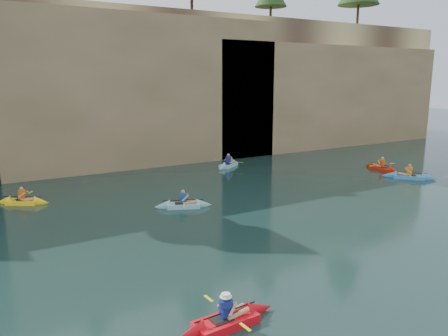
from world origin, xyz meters
TOP-DOWN VIEW (x-y plane):
  - ground at (0.00, 0.00)m, footprint 160.00×160.00m
  - cliff at (0.00, 30.00)m, footprint 70.00×16.00m
  - cliff_slab_center at (2.00, 22.60)m, footprint 24.00×2.40m
  - cliff_slab_east at (22.00, 22.60)m, footprint 26.00×2.40m
  - sea_cave_center at (-4.00, 21.95)m, footprint 3.50×1.00m
  - sea_cave_east at (10.00, 21.95)m, footprint 5.00×1.00m
  - main_kayaker at (-2.92, 0.59)m, footprint 3.19×2.16m
  - kayaker_ltblue_near at (0.74, 11.10)m, footprint 3.01×2.18m
  - kayaker_red_far at (17.03, 12.28)m, footprint 2.37×3.31m
  - kayaker_yellow at (-6.32, 15.96)m, footprint 2.74×2.11m
  - kayaker_ltblue_mid at (8.13, 18.95)m, footprint 3.10×2.40m
  - kayaker_blue_east at (16.41, 9.54)m, footprint 2.79×3.08m

SIDE VIEW (x-z plane):
  - ground at x=0.00m, z-range 0.00..0.00m
  - kayaker_yellow at x=-6.32m, z-range -0.43..0.72m
  - kayaker_ltblue_near at x=0.74m, z-range -0.44..0.73m
  - kayaker_red_far at x=17.03m, z-range -0.45..0.75m
  - kayaker_blue_east at x=16.41m, z-range -0.46..0.76m
  - kayaker_ltblue_mid at x=8.13m, z-range -0.46..0.77m
  - main_kayaker at x=-2.92m, z-range -0.43..0.74m
  - sea_cave_center at x=-4.00m, z-range 0.00..3.20m
  - sea_cave_east at x=10.00m, z-range 0.00..4.50m
  - cliff_slab_east at x=22.00m, z-range 0.00..9.84m
  - cliff_slab_center at x=2.00m, z-range 0.00..11.40m
  - cliff at x=0.00m, z-range 0.00..12.00m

